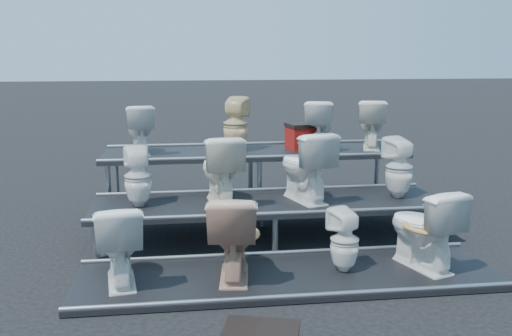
{
  "coord_description": "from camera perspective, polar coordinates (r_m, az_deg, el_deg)",
  "views": [
    {
      "loc": [
        -1.04,
        -6.57,
        2.23
      ],
      "look_at": [
        -0.14,
        0.1,
        0.86
      ],
      "focal_mm": 40.0,
      "sensor_mm": 36.0,
      "label": 1
    }
  ],
  "objects": [
    {
      "name": "tier_front",
      "position": [
        5.8,
        3.28,
        -10.76
      ],
      "size": [
        4.2,
        1.2,
        0.06
      ],
      "primitive_type": "cube",
      "color": "black",
      "rests_on": "ground"
    },
    {
      "name": "toilet_2",
      "position": [
        5.81,
        8.85,
        -7.16
      ],
      "size": [
        0.37,
        0.38,
        0.64
      ],
      "primitive_type": "imported",
      "rotation": [
        0.0,
        0.0,
        3.5
      ],
      "color": "white",
      "rests_on": "tier_front"
    },
    {
      "name": "toilet_0",
      "position": [
        5.59,
        -13.55,
        -7.31
      ],
      "size": [
        0.54,
        0.82,
        0.79
      ],
      "primitive_type": "imported",
      "rotation": [
        0.0,
        0.0,
        3.27
      ],
      "color": "white",
      "rests_on": "tier_front"
    },
    {
      "name": "toilet_11",
      "position": [
        8.39,
        11.47,
        4.34
      ],
      "size": [
        0.57,
        0.77,
        0.7
      ],
      "primitive_type": "imported",
      "rotation": [
        0.0,
        0.0,
        2.85
      ],
      "color": "white",
      "rests_on": "tier_back"
    },
    {
      "name": "toilet_4",
      "position": [
        6.74,
        -11.72,
        -0.85
      ],
      "size": [
        0.36,
        0.37,
        0.7
      ],
      "primitive_type": "imported",
      "rotation": [
        0.0,
        0.0,
        3.3
      ],
      "color": "white",
      "rests_on": "tier_mid"
    },
    {
      "name": "red_crate",
      "position": [
        8.21,
        4.81,
        3.03
      ],
      "size": [
        0.51,
        0.44,
        0.32
      ],
      "primitive_type": "cube",
      "rotation": [
        0.0,
        0.0,
        0.21
      ],
      "color": "maroon",
      "rests_on": "tier_back"
    },
    {
      "name": "toilet_6",
      "position": [
        6.86,
        4.89,
        0.19
      ],
      "size": [
        0.69,
        0.93,
        0.85
      ],
      "primitive_type": "imported",
      "rotation": [
        0.0,
        0.0,
        3.43
      ],
      "color": "white",
      "rests_on": "tier_mid"
    },
    {
      "name": "tier_mid",
      "position": [
        6.94,
        1.27,
        -5.2
      ],
      "size": [
        4.2,
        1.2,
        0.46
      ],
      "primitive_type": "cube",
      "color": "black",
      "rests_on": "ground"
    },
    {
      "name": "toilet_8",
      "position": [
        7.95,
        -11.57,
        3.83
      ],
      "size": [
        0.47,
        0.71,
        0.67
      ],
      "primitive_type": "imported",
      "rotation": [
        0.0,
        0.0,
        3.29
      ],
      "color": "white",
      "rests_on": "tier_back"
    },
    {
      "name": "toilet_9",
      "position": [
        7.97,
        -2.05,
        4.4
      ],
      "size": [
        0.46,
        0.46,
        0.76
      ],
      "primitive_type": "imported",
      "rotation": [
        0.0,
        0.0,
        2.73
      ],
      "color": "beige",
      "rests_on": "tier_back"
    },
    {
      "name": "ground",
      "position": [
        7.01,
        1.26,
        -7.0
      ],
      "size": [
        80.0,
        80.0,
        0.0
      ],
      "primitive_type": "plane",
      "color": "black",
      "rests_on": "ground"
    },
    {
      "name": "toilet_1",
      "position": [
        5.57,
        -2.3,
        -6.74
      ],
      "size": [
        0.58,
        0.88,
        0.85
      ],
      "primitive_type": "imported",
      "rotation": [
        0.0,
        0.0,
        3.01
      ],
      "color": "tan",
      "rests_on": "tier_front"
    },
    {
      "name": "toilet_7",
      "position": [
        7.22,
        14.13,
        0.04
      ],
      "size": [
        0.43,
        0.43,
        0.75
      ],
      "primitive_type": "imported",
      "rotation": [
        0.0,
        0.0,
        3.45
      ],
      "color": "white",
      "rests_on": "tier_mid"
    },
    {
      "name": "toilet_5",
      "position": [
        6.72,
        -3.58,
        -0.13
      ],
      "size": [
        0.55,
        0.86,
        0.83
      ],
      "primitive_type": "imported",
      "rotation": [
        0.0,
        0.0,
        3.26
      ],
      "color": "white",
      "rests_on": "tier_mid"
    },
    {
      "name": "toilet_10",
      "position": [
        8.17,
        6.37,
        4.31
      ],
      "size": [
        0.58,
        0.78,
        0.7
      ],
      "primitive_type": "imported",
      "rotation": [
        0.0,
        0.0,
        2.83
      ],
      "color": "white",
      "rests_on": "tier_back"
    },
    {
      "name": "tier_back",
      "position": [
        8.14,
        -0.14,
        -1.24
      ],
      "size": [
        4.2,
        1.2,
        0.86
      ],
      "primitive_type": "cube",
      "color": "black",
      "rests_on": "ground"
    },
    {
      "name": "toilet_3",
      "position": [
        6.06,
        16.36,
        -5.75
      ],
      "size": [
        0.7,
        0.92,
        0.84
      ],
      "primitive_type": "imported",
      "rotation": [
        0.0,
        0.0,
        3.45
      ],
      "color": "white",
      "rests_on": "tier_front"
    }
  ]
}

